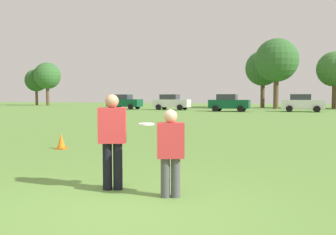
# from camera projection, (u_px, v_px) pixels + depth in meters

# --- Properties ---
(ground_plane) EXTENTS (148.34, 148.34, 0.00)m
(ground_plane) POSITION_uv_depth(u_px,v_px,m) (124.00, 207.00, 5.26)
(ground_plane) COLOR #608C3D
(player_thrower) EXTENTS (0.53, 0.43, 1.66)m
(player_thrower) POSITION_uv_depth(u_px,v_px,m) (112.00, 136.00, 6.20)
(player_thrower) COLOR black
(player_thrower) RESTS_ON ground
(player_defender) EXTENTS (0.49, 0.39, 1.42)m
(player_defender) POSITION_uv_depth(u_px,v_px,m) (170.00, 149.00, 5.74)
(player_defender) COLOR #4C4C51
(player_defender) RESTS_ON ground
(frisbee) EXTENTS (0.27, 0.27, 0.04)m
(frisbee) POSITION_uv_depth(u_px,v_px,m) (146.00, 124.00, 6.13)
(frisbee) COLOR white
(traffic_cone) EXTENTS (0.32, 0.32, 0.48)m
(traffic_cone) POSITION_uv_depth(u_px,v_px,m) (61.00, 141.00, 11.07)
(traffic_cone) COLOR #D8590C
(traffic_cone) RESTS_ON ground
(parked_car_near_left) EXTENTS (4.21, 2.24, 1.82)m
(parked_car_near_left) POSITION_uv_depth(u_px,v_px,m) (124.00, 102.00, 44.35)
(parked_car_near_left) COLOR #0C4C2D
(parked_car_near_left) RESTS_ON ground
(parked_car_mid_left) EXTENTS (4.21, 2.24, 1.82)m
(parked_car_mid_left) POSITION_uv_depth(u_px,v_px,m) (171.00, 102.00, 42.18)
(parked_car_mid_left) COLOR silver
(parked_car_mid_left) RESTS_ON ground
(parked_car_center) EXTENTS (4.21, 2.24, 1.82)m
(parked_car_center) POSITION_uv_depth(u_px,v_px,m) (229.00, 103.00, 37.81)
(parked_car_center) COLOR #0C4C2D
(parked_car_center) RESTS_ON ground
(parked_car_mid_right) EXTENTS (4.21, 2.24, 1.82)m
(parked_car_mid_right) POSITION_uv_depth(u_px,v_px,m) (302.00, 103.00, 37.01)
(parked_car_mid_right) COLOR silver
(parked_car_mid_right) RESTS_ON ground
(tree_west_oak) EXTENTS (3.90, 3.90, 6.34)m
(tree_west_oak) POSITION_uv_depth(u_px,v_px,m) (36.00, 80.00, 62.99)
(tree_west_oak) COLOR brown
(tree_west_oak) RESTS_ON ground
(tree_west_maple) EXTENTS (4.56, 4.56, 7.40)m
(tree_west_maple) POSITION_uv_depth(u_px,v_px,m) (47.00, 76.00, 61.83)
(tree_west_maple) COLOR brown
(tree_west_maple) RESTS_ON ground
(tree_center_elm) EXTENTS (4.90, 4.90, 7.96)m
(tree_center_elm) POSITION_uv_depth(u_px,v_px,m) (263.00, 68.00, 50.04)
(tree_center_elm) COLOR brown
(tree_center_elm) RESTS_ON ground
(tree_east_birch) EXTENTS (5.48, 5.48, 8.91)m
(tree_east_birch) POSITION_uv_depth(u_px,v_px,m) (277.00, 60.00, 45.38)
(tree_east_birch) COLOR brown
(tree_east_birch) RESTS_ON ground
(tree_east_oak) EXTENTS (4.55, 4.55, 7.40)m
(tree_east_oak) POSITION_uv_depth(u_px,v_px,m) (335.00, 69.00, 46.40)
(tree_east_oak) COLOR brown
(tree_east_oak) RESTS_ON ground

